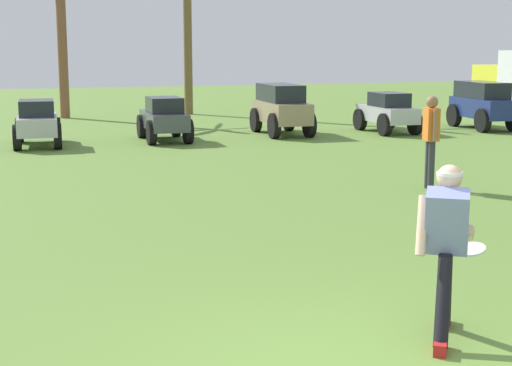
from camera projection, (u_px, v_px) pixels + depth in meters
The scene contains 9 objects.
frisbee_thrower at pixel (446, 242), 6.41m from camera, with size 0.83×0.84×1.43m.
frisbee_in_flight at pixel (471, 249), 7.11m from camera, with size 0.34×0.34×0.09m.
teammate_near_sideline at pixel (431, 133), 13.00m from camera, with size 0.28×0.49×1.56m.
parked_car_slot_c at pixel (37, 122), 18.65m from camera, with size 1.22×2.26×1.10m.
parked_car_slot_d at pixel (164, 118), 19.65m from camera, with size 1.14×2.22×1.10m.
parked_car_slot_e at pixel (281, 108), 21.02m from camera, with size 1.23×2.43×1.34m.
parked_car_slot_f at pixel (387, 112), 21.49m from camera, with size 1.12×2.22×1.10m.
parked_car_slot_g at pixel (483, 104), 22.42m from camera, with size 1.35×2.48×1.34m.
palm_tree_far_left at pixel (60, 12), 25.27m from camera, with size 3.34×3.18×5.53m.
Camera 1 is at (-2.37, -4.73, 2.40)m, focal length 55.00 mm.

